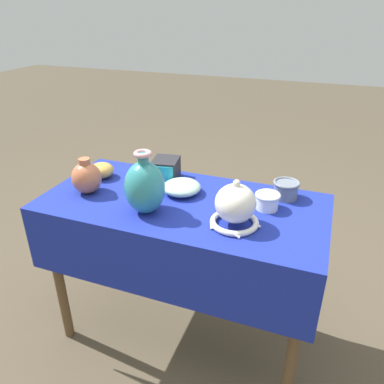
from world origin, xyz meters
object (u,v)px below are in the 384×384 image
mosaic_tile_box (166,169)px  bowl_shallow_celadon (182,187)px  vase_dome_bell (235,207)px  jar_round_terracotta (87,178)px  bowl_shallow_ochre (102,170)px  cup_wide_slate (286,189)px  cup_wide_porcelain (267,200)px  vase_tall_bulbous (145,187)px

mosaic_tile_box → bowl_shallow_celadon: (0.12, -0.11, -0.02)m
vase_dome_bell → bowl_shallow_celadon: size_ratio=1.18×
vase_dome_bell → mosaic_tile_box: (-0.40, 0.28, -0.03)m
jar_round_terracotta → vase_dome_bell: bearing=-3.0°
bowl_shallow_ochre → cup_wide_slate: 0.83m
mosaic_tile_box → cup_wide_porcelain: 0.50m
vase_dome_bell → cup_wide_porcelain: vase_dome_bell is taller
vase_tall_bulbous → vase_dome_bell: (0.35, 0.03, -0.03)m
bowl_shallow_celadon → bowl_shallow_ochre: (-0.41, 0.02, 0.01)m
cup_wide_porcelain → cup_wide_slate: size_ratio=0.90×
vase_dome_bell → jar_round_terracotta: bearing=177.0°
bowl_shallow_celadon → mosaic_tile_box: bearing=138.7°
cup_wide_slate → bowl_shallow_celadon: bearing=-164.9°
cup_wide_porcelain → cup_wide_slate: 0.13m
cup_wide_porcelain → jar_round_terracotta: 0.76m
mosaic_tile_box → bowl_shallow_ochre: bearing=-173.1°
jar_round_terracotta → cup_wide_porcelain: bearing=9.8°
bowl_shallow_celadon → jar_round_terracotta: jar_round_terracotta is taller
bowl_shallow_ochre → jar_round_terracotta: bearing=-78.8°
cup_wide_porcelain → jar_round_terracotta: size_ratio=0.64×
vase_dome_bell → cup_wide_slate: vase_dome_bell is taller
mosaic_tile_box → cup_wide_porcelain: (0.49, -0.11, -0.01)m
bowl_shallow_ochre → jar_round_terracotta: size_ratio=0.73×
cup_wide_slate → vase_dome_bell: bearing=-117.0°
jar_round_terracotta → cup_wide_slate: 0.84m
vase_dome_bell → cup_wide_porcelain: bearing=61.4°
bowl_shallow_celadon → cup_wide_slate: bearing=15.1°
vase_dome_bell → cup_wide_slate: (0.14, 0.28, -0.03)m
jar_round_terracotta → cup_wide_slate: size_ratio=1.40×
jar_round_terracotta → cup_wide_slate: bearing=17.2°
bowl_shallow_celadon → bowl_shallow_ochre: bowl_shallow_ochre is taller
mosaic_tile_box → cup_wide_porcelain: size_ratio=1.52×
cup_wide_slate → mosaic_tile_box: bearing=-179.4°
mosaic_tile_box → bowl_shallow_celadon: bearing=-51.4°
vase_tall_bulbous → bowl_shallow_ochre: (-0.34, 0.21, -0.07)m
bowl_shallow_celadon → cup_wide_slate: (0.42, 0.11, 0.01)m
mosaic_tile_box → bowl_shallow_ochre: 0.30m
vase_dome_bell → cup_wide_porcelain: (0.09, 0.16, -0.04)m
vase_tall_bulbous → cup_wide_porcelain: vase_tall_bulbous is taller
mosaic_tile_box → cup_wide_slate: (0.54, 0.01, -0.01)m
cup_wide_slate → bowl_shallow_ochre: bearing=-173.6°
vase_tall_bulbous → bowl_shallow_celadon: 0.22m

